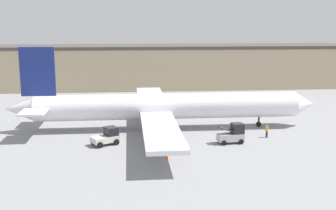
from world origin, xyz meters
name	(u,v)px	position (x,y,z in m)	size (l,w,h in m)	color
ground_plane	(168,129)	(0.00, 0.00, 0.00)	(400.00, 400.00, 0.00)	gray
terminal_building	(167,66)	(3.01, 38.59, 4.80)	(95.97, 13.37, 9.58)	tan
airplane	(160,107)	(-1.07, -0.01, 3.18)	(43.10, 38.82, 11.53)	white
ground_crew_worker	(267,131)	(12.40, -5.68, 0.88)	(0.36, 0.36, 1.65)	#1E2338
baggage_tug	(107,137)	(-8.12, -7.09, 0.98)	(3.61, 3.24, 2.11)	beige
belt_loader_truck	(233,134)	(7.35, -7.79, 1.13)	(3.36, 2.15, 2.48)	#B2B2B7
safety_cone_near	(167,157)	(-1.28, -13.38, 0.28)	(0.36, 0.36, 0.55)	#EF590F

